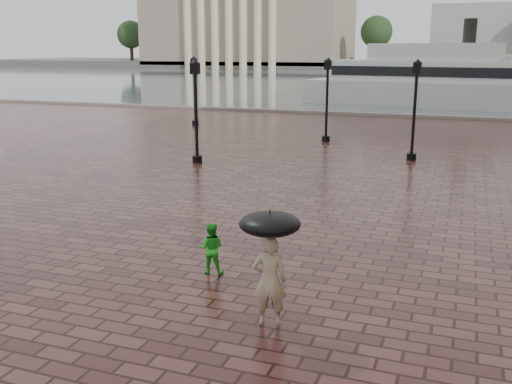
# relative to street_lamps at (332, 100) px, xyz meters

# --- Properties ---
(ground) EXTENTS (300.00, 300.00, 0.00)m
(ground) POSITION_rel_street_lamps_xyz_m (1.60, -17.60, -2.33)
(ground) COLOR #341817
(ground) RESTS_ON ground
(harbour_water) EXTENTS (240.00, 240.00, 0.00)m
(harbour_water) POSITION_rel_street_lamps_xyz_m (1.60, 74.40, -2.33)
(harbour_water) COLOR #4B575C
(harbour_water) RESTS_ON ground
(quay_edge) EXTENTS (80.00, 0.60, 0.30)m
(quay_edge) POSITION_rel_street_lamps_xyz_m (1.60, 14.40, -2.33)
(quay_edge) COLOR slate
(quay_edge) RESTS_ON ground
(far_shore) EXTENTS (300.00, 60.00, 2.00)m
(far_shore) POSITION_rel_street_lamps_xyz_m (1.60, 142.40, -1.33)
(far_shore) COLOR #4C4C47
(far_shore) RESTS_ON ground
(museum) EXTENTS (57.00, 32.50, 26.00)m
(museum) POSITION_rel_street_lamps_xyz_m (-53.40, 127.01, 11.58)
(museum) COLOR gray
(museum) RESTS_ON ground
(far_trees) EXTENTS (188.00, 8.00, 13.50)m
(far_trees) POSITION_rel_street_lamps_xyz_m (1.60, 120.40, 7.09)
(far_trees) COLOR #2D2119
(far_trees) RESTS_ON ground
(street_lamps) EXTENTS (21.44, 14.44, 4.40)m
(street_lamps) POSITION_rel_street_lamps_xyz_m (0.00, 0.00, 0.00)
(street_lamps) COLOR black
(street_lamps) RESTS_ON ground
(adult_pedestrian) EXTENTS (0.71, 0.57, 1.71)m
(adult_pedestrian) POSITION_rel_street_lamps_xyz_m (3.75, -21.27, -1.47)
(adult_pedestrian) COLOR tan
(adult_pedestrian) RESTS_ON ground
(child_pedestrian) EXTENTS (0.65, 0.56, 1.18)m
(child_pedestrian) POSITION_rel_street_lamps_xyz_m (1.71, -19.39, -1.74)
(child_pedestrian) COLOR green
(child_pedestrian) RESTS_ON ground
(ferry_near) EXTENTS (23.57, 9.12, 7.54)m
(ferry_near) POSITION_rel_street_lamps_xyz_m (3.77, 23.63, -0.06)
(ferry_near) COLOR #BBBBBB
(ferry_near) RESTS_ON ground
(umbrella) EXTENTS (1.10, 1.10, 1.15)m
(umbrella) POSITION_rel_street_lamps_xyz_m (3.75, -21.27, -0.40)
(umbrella) COLOR black
(umbrella) RESTS_ON ground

